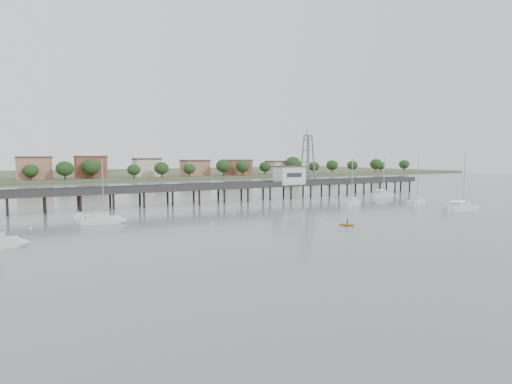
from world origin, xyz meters
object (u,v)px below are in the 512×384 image
sailboat_b (108,220)px  yellow_dinghy (347,226)px  sailboat_e (385,195)px  sailboat_d (418,202)px  sailboat_a (4,243)px  sailboat_f (467,208)px  sailboat_c (353,203)px  lattice_tower (308,159)px  white_tender (84,217)px  pier (209,188)px

sailboat_b → yellow_dinghy: bearing=-24.9°
sailboat_e → sailboat_d: sailboat_d is taller
sailboat_a → sailboat_b: size_ratio=0.93×
sailboat_d → sailboat_f: (-1.00, -13.87, -0.00)m
sailboat_c → sailboat_f: (14.49, -20.67, -0.01)m
lattice_tower → sailboat_a: size_ratio=1.37×
sailboat_f → sailboat_a: bearing=-168.0°
sailboat_b → white_tender: (-2.94, 8.07, -0.20)m
sailboat_c → yellow_dinghy: sailboat_c is taller
sailboat_b → sailboat_a: bearing=-129.8°
sailboat_f → white_tender: (-75.58, 29.07, -0.19)m
lattice_tower → sailboat_e: lattice_tower is taller
sailboat_a → sailboat_b: bearing=44.3°
sailboat_f → white_tender: bearing=175.3°
pier → sailboat_e: 52.57m
white_tender → sailboat_f: bearing=-12.6°
pier → white_tender: bearing=-156.5°
yellow_dinghy → sailboat_e: bearing=7.9°
sailboat_e → sailboat_b: size_ratio=1.01×
pier → sailboat_a: (-45.34, -36.35, -3.14)m
pier → white_tender: size_ratio=38.08×
lattice_tower → yellow_dinghy: (-25.26, -45.54, -11.10)m
sailboat_a → lattice_tower: bearing=27.9°
sailboat_c → sailboat_d: sailboat_d is taller
sailboat_d → pier: bearing=125.3°
sailboat_d → white_tender: sailboat_d is taller
pier → lattice_tower: (31.50, 0.00, 7.31)m
sailboat_f → white_tender: 80.98m
sailboat_d → yellow_dinghy: (-37.99, -16.29, -0.64)m
sailboat_c → sailboat_d: (15.49, -6.80, -0.01)m
sailboat_c → yellow_dinghy: 32.25m
yellow_dinghy → lattice_tower: bearing=32.0°
sailboat_e → sailboat_b: bearing=-161.3°
sailboat_e → sailboat_c: sailboat_c is taller
pier → white_tender: 35.42m
sailboat_c → sailboat_f: bearing=-76.4°
sailboat_c → sailboat_b: size_ratio=1.02×
sailboat_a → sailboat_d: (89.58, 7.10, -0.01)m
sailboat_b → lattice_tower: bearing=28.4°
sailboat_e → sailboat_b: (-80.52, -10.28, 0.00)m
lattice_tower → white_tender: 66.23m
sailboat_e → sailboat_d: 18.71m
pier → sailboat_b: bearing=-143.0°
sailboat_d → lattice_tower: bearing=92.3°
lattice_tower → sailboat_b: (-60.90, -22.12, -10.45)m
sailboat_a → sailboat_d: bearing=7.1°
pier → sailboat_e: bearing=-13.0°
white_tender → sailboat_c: bearing=0.6°
sailboat_d → yellow_dinghy: 41.34m
sailboat_f → yellow_dinghy: bearing=-159.9°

